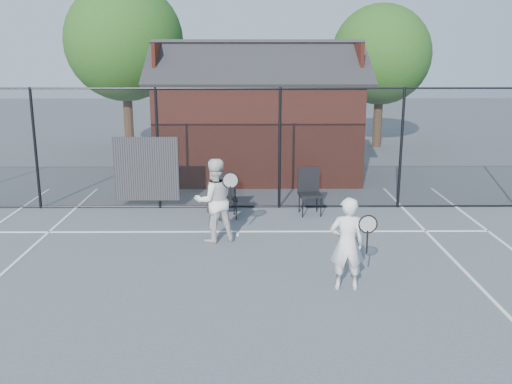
{
  "coord_description": "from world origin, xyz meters",
  "views": [
    {
      "loc": [
        0.29,
        -8.87,
        3.81
      ],
      "look_at": [
        0.39,
        2.16,
        1.1
      ],
      "focal_mm": 40.0,
      "sensor_mm": 36.0,
      "label": 1
    }
  ],
  "objects_px": {
    "chair_right": "(310,192)",
    "waste_bin": "(217,198)",
    "clubhouse": "(258,124)",
    "player_back": "(214,200)",
    "player_front": "(347,244)",
    "chair_left": "(226,197)"
  },
  "relations": [
    {
      "from": "clubhouse",
      "to": "chair_right",
      "type": "xyz_separation_m",
      "value": [
        1.21,
        -4.65,
        -1.06
      ]
    },
    {
      "from": "player_back",
      "to": "waste_bin",
      "type": "distance_m",
      "value": 2.26
    },
    {
      "from": "player_front",
      "to": "chair_left",
      "type": "distance_m",
      "value": 4.71
    },
    {
      "from": "chair_right",
      "to": "chair_left",
      "type": "bearing_deg",
      "value": -179.23
    },
    {
      "from": "clubhouse",
      "to": "waste_bin",
      "type": "xyz_separation_m",
      "value": [
        -1.05,
        -4.4,
        -1.26
      ]
    },
    {
      "from": "player_front",
      "to": "waste_bin",
      "type": "bearing_deg",
      "value": 117.17
    },
    {
      "from": "player_front",
      "to": "chair_right",
      "type": "xyz_separation_m",
      "value": [
        -0.15,
        4.43,
        -0.24
      ]
    },
    {
      "from": "clubhouse",
      "to": "chair_right",
      "type": "bearing_deg",
      "value": -75.43
    },
    {
      "from": "player_front",
      "to": "waste_bin",
      "type": "xyz_separation_m",
      "value": [
        -2.4,
        4.68,
        -0.44
      ]
    },
    {
      "from": "clubhouse",
      "to": "waste_bin",
      "type": "height_order",
      "value": "clubhouse"
    },
    {
      "from": "clubhouse",
      "to": "chair_right",
      "type": "distance_m",
      "value": 4.92
    },
    {
      "from": "waste_bin",
      "to": "clubhouse",
      "type": "bearing_deg",
      "value": 76.59
    },
    {
      "from": "chair_right",
      "to": "waste_bin",
      "type": "xyz_separation_m",
      "value": [
        -2.26,
        0.25,
        -0.2
      ]
    },
    {
      "from": "player_back",
      "to": "chair_left",
      "type": "bearing_deg",
      "value": 84.24
    },
    {
      "from": "clubhouse",
      "to": "player_back",
      "type": "xyz_separation_m",
      "value": [
        -0.96,
        -6.6,
        -0.74
      ]
    },
    {
      "from": "player_back",
      "to": "player_front",
      "type": "bearing_deg",
      "value": -47.08
    },
    {
      "from": "clubhouse",
      "to": "player_front",
      "type": "bearing_deg",
      "value": -81.52
    },
    {
      "from": "clubhouse",
      "to": "player_back",
      "type": "distance_m",
      "value": 6.71
    },
    {
      "from": "chair_right",
      "to": "player_front",
      "type": "bearing_deg",
      "value": -94.43
    },
    {
      "from": "player_back",
      "to": "chair_left",
      "type": "height_order",
      "value": "player_back"
    },
    {
      "from": "chair_left",
      "to": "clubhouse",
      "type": "bearing_deg",
      "value": 72.31
    },
    {
      "from": "chair_left",
      "to": "waste_bin",
      "type": "distance_m",
      "value": 0.59
    }
  ]
}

